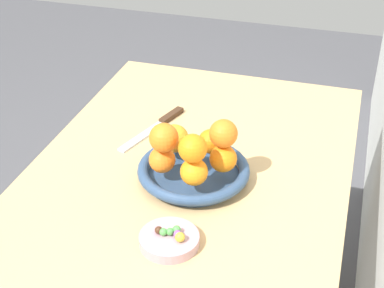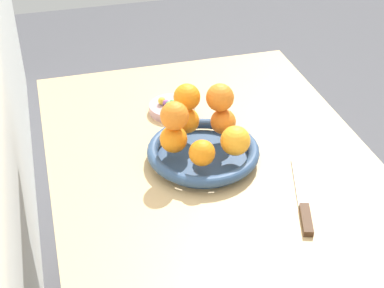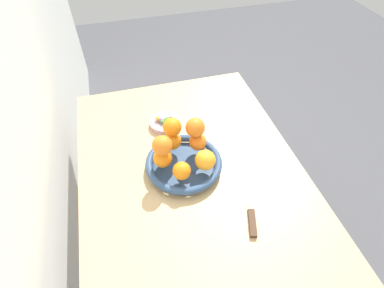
{
  "view_description": "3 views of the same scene",
  "coord_description": "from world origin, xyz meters",
  "px_view_note": "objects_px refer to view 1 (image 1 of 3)",
  "views": [
    {
      "loc": [
        1.13,
        0.34,
        1.55
      ],
      "look_at": [
        0.05,
        0.02,
        0.84
      ],
      "focal_mm": 55.0,
      "sensor_mm": 36.0,
      "label": 1
    },
    {
      "loc": [
        -1.03,
        0.34,
        1.56
      ],
      "look_at": [
        0.01,
        0.06,
        0.81
      ],
      "focal_mm": 55.0,
      "sensor_mm": 36.0,
      "label": 2
    },
    {
      "loc": [
        -0.6,
        0.17,
        1.55
      ],
      "look_at": [
        0.04,
        -0.01,
        0.85
      ],
      "focal_mm": 28.0,
      "sensor_mm": 36.0,
      "label": 3
    }
  ],
  "objects_px": {
    "orange_6": "(164,138)",
    "candy_ball_5": "(180,237)",
    "dining_table": "(190,197)",
    "orange_1": "(194,172)",
    "orange_4": "(174,139)",
    "orange_7": "(223,133)",
    "candy_ball_2": "(163,232)",
    "candy_ball_0": "(159,230)",
    "candy_ball_6": "(177,230)",
    "orange_3": "(211,141)",
    "knife": "(158,125)",
    "fruit_bowl": "(194,171)",
    "orange_5": "(193,148)",
    "orange_2": "(223,159)",
    "candy_ball_3": "(179,236)",
    "candy_ball_4": "(170,232)",
    "candy_ball_1": "(178,234)",
    "candy_dish": "(169,240)"
  },
  "relations": [
    {
      "from": "dining_table",
      "to": "candy_ball_3",
      "type": "distance_m",
      "value": 0.31
    },
    {
      "from": "orange_4",
      "to": "candy_ball_0",
      "type": "distance_m",
      "value": 0.29
    },
    {
      "from": "orange_2",
      "to": "candy_ball_1",
      "type": "xyz_separation_m",
      "value": [
        0.23,
        -0.03,
        -0.04
      ]
    },
    {
      "from": "orange_2",
      "to": "orange_3",
      "type": "xyz_separation_m",
      "value": [
        -0.07,
        -0.05,
        -0.0
      ]
    },
    {
      "from": "candy_ball_5",
      "to": "candy_ball_6",
      "type": "bearing_deg",
      "value": -146.74
    },
    {
      "from": "candy_ball_2",
      "to": "candy_ball_5",
      "type": "xyz_separation_m",
      "value": [
        0.01,
        0.04,
        0.0
      ]
    },
    {
      "from": "orange_5",
      "to": "candy_ball_0",
      "type": "distance_m",
      "value": 0.19
    },
    {
      "from": "candy_ball_3",
      "to": "candy_ball_2",
      "type": "bearing_deg",
      "value": -94.43
    },
    {
      "from": "candy_dish",
      "to": "candy_ball_3",
      "type": "height_order",
      "value": "candy_ball_3"
    },
    {
      "from": "orange_2",
      "to": "orange_5",
      "type": "distance_m",
      "value": 0.11
    },
    {
      "from": "candy_ball_0",
      "to": "knife",
      "type": "distance_m",
      "value": 0.47
    },
    {
      "from": "dining_table",
      "to": "orange_6",
      "type": "distance_m",
      "value": 0.24
    },
    {
      "from": "fruit_bowl",
      "to": "candy_dish",
      "type": "bearing_deg",
      "value": 4.37
    },
    {
      "from": "candy_ball_2",
      "to": "candy_ball_0",
      "type": "bearing_deg",
      "value": -104.26
    },
    {
      "from": "candy_ball_0",
      "to": "candy_ball_6",
      "type": "distance_m",
      "value": 0.04
    },
    {
      "from": "dining_table",
      "to": "orange_2",
      "type": "bearing_deg",
      "value": 66.13
    },
    {
      "from": "orange_6",
      "to": "candy_ball_2",
      "type": "xyz_separation_m",
      "value": [
        0.18,
        0.06,
        -0.1
      ]
    },
    {
      "from": "candy_dish",
      "to": "candy_ball_4",
      "type": "height_order",
      "value": "candy_ball_4"
    },
    {
      "from": "candy_ball_1",
      "to": "candy_ball_2",
      "type": "distance_m",
      "value": 0.03
    },
    {
      "from": "dining_table",
      "to": "orange_1",
      "type": "xyz_separation_m",
      "value": [
        0.11,
        0.04,
        0.16
      ]
    },
    {
      "from": "orange_6",
      "to": "candy_ball_4",
      "type": "xyz_separation_m",
      "value": [
        0.18,
        0.07,
        -0.1
      ]
    },
    {
      "from": "orange_5",
      "to": "candy_ball_5",
      "type": "relative_size",
      "value": 3.12
    },
    {
      "from": "fruit_bowl",
      "to": "orange_2",
      "type": "bearing_deg",
      "value": 89.2
    },
    {
      "from": "orange_4",
      "to": "orange_7",
      "type": "relative_size",
      "value": 1.06
    },
    {
      "from": "orange_3",
      "to": "candy_ball_3",
      "type": "relative_size",
      "value": 4.11
    },
    {
      "from": "candy_dish",
      "to": "candy_ball_3",
      "type": "relative_size",
      "value": 8.54
    },
    {
      "from": "candy_ball_1",
      "to": "candy_ball_2",
      "type": "bearing_deg",
      "value": -86.62
    },
    {
      "from": "fruit_bowl",
      "to": "knife",
      "type": "xyz_separation_m",
      "value": [
        -0.21,
        -0.16,
        -0.02
      ]
    },
    {
      "from": "orange_7",
      "to": "orange_5",
      "type": "bearing_deg",
      "value": -32.68
    },
    {
      "from": "orange_1",
      "to": "fruit_bowl",
      "type": "bearing_deg",
      "value": -162.8
    },
    {
      "from": "dining_table",
      "to": "orange_4",
      "type": "xyz_separation_m",
      "value": [
        -0.01,
        -0.04,
        0.16
      ]
    },
    {
      "from": "orange_3",
      "to": "candy_ball_5",
      "type": "xyz_separation_m",
      "value": [
        0.31,
        0.02,
        -0.04
      ]
    },
    {
      "from": "candy_ball_6",
      "to": "candy_ball_2",
      "type": "bearing_deg",
      "value": -60.15
    },
    {
      "from": "dining_table",
      "to": "candy_ball_2",
      "type": "bearing_deg",
      "value": 5.9
    },
    {
      "from": "candy_ball_2",
      "to": "orange_3",
      "type": "bearing_deg",
      "value": 176.84
    },
    {
      "from": "orange_6",
      "to": "candy_ball_5",
      "type": "height_order",
      "value": "orange_6"
    },
    {
      "from": "orange_6",
      "to": "candy_ball_0",
      "type": "distance_m",
      "value": 0.21
    },
    {
      "from": "orange_5",
      "to": "candy_ball_2",
      "type": "height_order",
      "value": "orange_5"
    },
    {
      "from": "orange_1",
      "to": "candy_ball_4",
      "type": "relative_size",
      "value": 3.88
    },
    {
      "from": "orange_6",
      "to": "candy_ball_2",
      "type": "distance_m",
      "value": 0.22
    },
    {
      "from": "orange_6",
      "to": "candy_ball_5",
      "type": "bearing_deg",
      "value": 26.93
    },
    {
      "from": "orange_7",
      "to": "orange_4",
      "type": "bearing_deg",
      "value": -108.48
    },
    {
      "from": "dining_table",
      "to": "candy_ball_5",
      "type": "xyz_separation_m",
      "value": [
        0.28,
        0.07,
        0.12
      ]
    },
    {
      "from": "fruit_bowl",
      "to": "orange_7",
      "type": "height_order",
      "value": "orange_7"
    },
    {
      "from": "orange_1",
      "to": "candy_ball_2",
      "type": "bearing_deg",
      "value": -5.5
    },
    {
      "from": "orange_4",
      "to": "candy_ball_6",
      "type": "relative_size",
      "value": 3.92
    },
    {
      "from": "candy_ball_1",
      "to": "candy_dish",
      "type": "bearing_deg",
      "value": -87.79
    },
    {
      "from": "dining_table",
      "to": "candy_dish",
      "type": "height_order",
      "value": "candy_dish"
    },
    {
      "from": "fruit_bowl",
      "to": "orange_1",
      "type": "xyz_separation_m",
      "value": [
        0.07,
        0.02,
        0.05
      ]
    },
    {
      "from": "orange_1",
      "to": "orange_6",
      "type": "bearing_deg",
      "value": -104.83
    }
  ]
}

